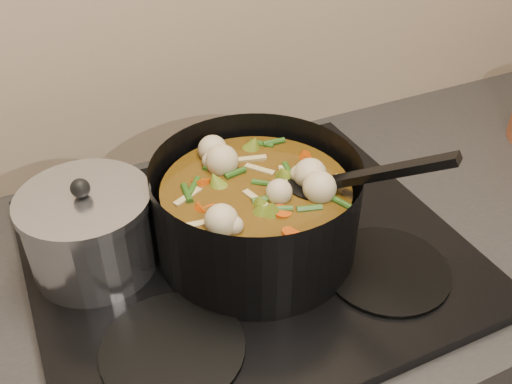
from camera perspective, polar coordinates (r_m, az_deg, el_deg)
name	(u,v)px	position (r m, az deg, el deg)	size (l,w,h in m)	color
stovetop	(247,252)	(0.86, -0.91, -6.01)	(0.62, 0.54, 0.03)	black
stockpot	(256,211)	(0.82, 0.05, -1.89)	(0.39, 0.39, 0.22)	black
saucepan	(90,231)	(0.82, -16.27, -3.75)	(0.18, 0.18, 0.15)	silver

